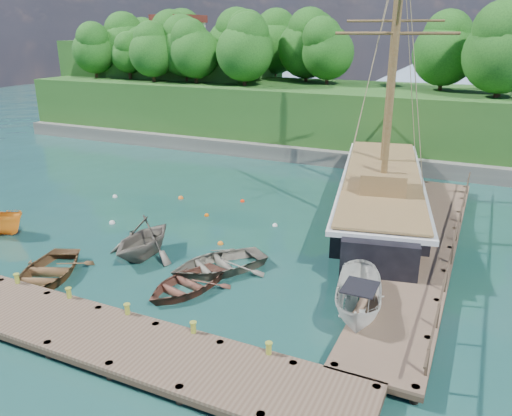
{
  "coord_description": "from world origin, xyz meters",
  "views": [
    {
      "loc": [
        13.7,
        -18.31,
        10.96
      ],
      "look_at": [
        2.96,
        4.66,
        2.0
      ],
      "focal_mm": 35.0,
      "sensor_mm": 36.0,
      "label": 1
    }
  ],
  "objects_px": {
    "rowboat_2": "(186,290)",
    "schooner": "(380,197)",
    "cabin_boat_white": "(358,318)",
    "rowboat_3": "(218,271)",
    "rowboat_0": "(48,279)",
    "rowboat_1": "(144,256)"
  },
  "relations": [
    {
      "from": "rowboat_0",
      "to": "cabin_boat_white",
      "type": "relative_size",
      "value": 0.97
    },
    {
      "from": "rowboat_0",
      "to": "cabin_boat_white",
      "type": "bearing_deg",
      "value": -11.22
    },
    {
      "from": "cabin_boat_white",
      "to": "schooner",
      "type": "height_order",
      "value": "schooner"
    },
    {
      "from": "rowboat_3",
      "to": "cabin_boat_white",
      "type": "relative_size",
      "value": 0.98
    },
    {
      "from": "rowboat_0",
      "to": "schooner",
      "type": "bearing_deg",
      "value": 29.4
    },
    {
      "from": "rowboat_3",
      "to": "rowboat_1",
      "type": "bearing_deg",
      "value": -142.29
    },
    {
      "from": "rowboat_0",
      "to": "cabin_boat_white",
      "type": "distance_m",
      "value": 14.35
    },
    {
      "from": "rowboat_1",
      "to": "cabin_boat_white",
      "type": "distance_m",
      "value": 11.62
    },
    {
      "from": "cabin_boat_white",
      "to": "rowboat_3",
      "type": "bearing_deg",
      "value": 157.72
    },
    {
      "from": "rowboat_1",
      "to": "schooner",
      "type": "relative_size",
      "value": 0.16
    },
    {
      "from": "rowboat_2",
      "to": "schooner",
      "type": "height_order",
      "value": "schooner"
    },
    {
      "from": "rowboat_1",
      "to": "rowboat_3",
      "type": "relative_size",
      "value": 0.88
    },
    {
      "from": "rowboat_3",
      "to": "cabin_boat_white",
      "type": "xyz_separation_m",
      "value": [
        7.23,
        -1.35,
        0.0
      ]
    },
    {
      "from": "rowboat_2",
      "to": "rowboat_0",
      "type": "bearing_deg",
      "value": -149.55
    },
    {
      "from": "rowboat_2",
      "to": "schooner",
      "type": "relative_size",
      "value": 0.16
    },
    {
      "from": "cabin_boat_white",
      "to": "rowboat_1",
      "type": "bearing_deg",
      "value": 162.18
    },
    {
      "from": "schooner",
      "to": "rowboat_3",
      "type": "bearing_deg",
      "value": -126.51
    },
    {
      "from": "schooner",
      "to": "rowboat_2",
      "type": "bearing_deg",
      "value": -123.94
    },
    {
      "from": "rowboat_1",
      "to": "schooner",
      "type": "height_order",
      "value": "schooner"
    },
    {
      "from": "rowboat_1",
      "to": "cabin_boat_white",
      "type": "bearing_deg",
      "value": -7.24
    },
    {
      "from": "cabin_boat_white",
      "to": "rowboat_2",
      "type": "bearing_deg",
      "value": 175.61
    },
    {
      "from": "cabin_boat_white",
      "to": "schooner",
      "type": "distance_m",
      "value": 12.97
    }
  ]
}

